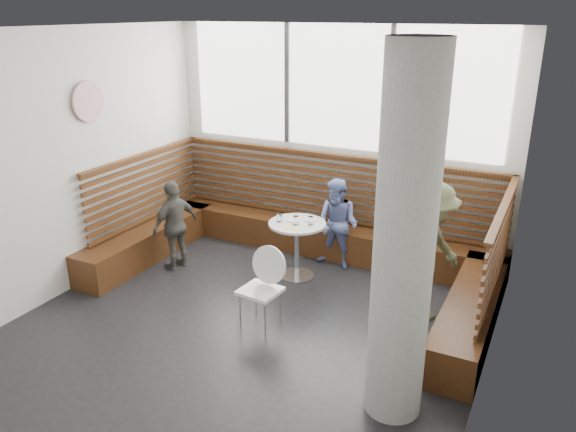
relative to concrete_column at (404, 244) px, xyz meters
The scene contains 15 objects.
room 1.95m from the concrete_column, 161.90° to the left, with size 5.00×5.00×3.20m.
booth 3.24m from the concrete_column, 127.94° to the left, with size 5.00×2.50×1.44m.
concrete_column is the anchor object (origin of this frame).
wall_art 4.48m from the concrete_column, 166.94° to the left, with size 0.50×0.50×0.03m, color white.
cafe_table 2.94m from the concrete_column, 133.91° to the left, with size 0.75×0.75×0.77m.
cafe_chair 2.15m from the concrete_column, 157.05° to the left, with size 0.44×0.43×0.92m.
adult_man 1.80m from the concrete_column, 94.63° to the left, with size 1.07×0.62×1.66m, color #51593B.
child_back 3.12m from the concrete_column, 121.70° to the left, with size 0.61×0.47×1.25m, color #6A79B8.
child_left 3.96m from the concrete_column, 156.70° to the left, with size 0.72×0.30×1.24m, color #4F4D47.
plate_near 2.98m from the concrete_column, 134.23° to the left, with size 0.19×0.19×0.01m, color white.
plate_far 2.92m from the concrete_column, 129.78° to the left, with size 0.20×0.20×0.01m, color white.
glass_left 2.98m from the concrete_column, 138.01° to the left, with size 0.07×0.07×0.11m, color white.
glass_mid 2.80m from the concrete_column, 134.72° to the left, with size 0.07×0.07×0.12m, color white.
glass_right 2.75m from the concrete_column, 130.77° to the left, with size 0.07×0.07×0.11m, color white.
menu_card 2.73m from the concrete_column, 136.43° to the left, with size 0.19×0.13×0.00m, color #A5C64C.
Camera 1 is at (2.88, -4.73, 3.38)m, focal length 35.00 mm.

